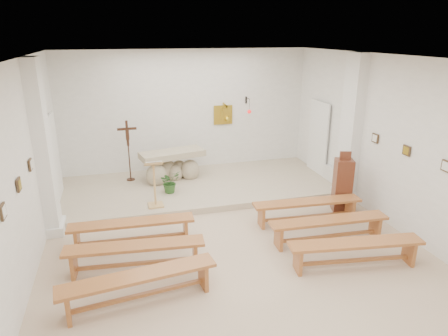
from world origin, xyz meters
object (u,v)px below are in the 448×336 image
object	(u,v)px
lectern	(155,183)
bench_left_front	(132,227)
altar	(172,168)
bench_right_third	(355,248)
bench_left_third	(139,282)
bench_left_second	(135,251)
bench_right_front	(307,206)
bench_right_second	(329,225)
donation_pedestal	(342,185)
crucifix_stand	(128,146)

from	to	relation	value
lectern	bench_left_front	size ratio (longest dim) A/B	0.47
altar	bench_right_third	bearing A→B (deg)	-75.25
lectern	bench_left_third	world-z (taller)	lectern
bench_left_front	bench_right_third	world-z (taller)	same
bench_left_second	bench_right_third	distance (m)	3.79
bench_right_front	bench_right_second	bearing A→B (deg)	-86.15
bench_left_front	bench_left_third	world-z (taller)	same
altar	bench_left_second	xyz separation A→B (m)	(-1.22, -3.94, -0.11)
bench_left_front	bench_left_second	distance (m)	0.91
donation_pedestal	bench_right_third	bearing A→B (deg)	-97.65
crucifix_stand	bench_left_third	xyz separation A→B (m)	(-0.13, -5.11, -0.71)
bench_left_second	bench_right_second	size ratio (longest dim) A/B	1.00
bench_left_second	bench_right_third	world-z (taller)	same
altar	lectern	distance (m)	1.78
bench_left_second	bench_right_front	bearing A→B (deg)	19.60
bench_right_front	donation_pedestal	bearing A→B (deg)	22.52
bench_left_third	bench_right_front	bearing A→B (deg)	18.93
lectern	bench_right_third	xyz separation A→B (m)	(3.09, -3.20, -0.33)
altar	crucifix_stand	xyz separation A→B (m)	(-1.09, 0.25, 0.60)
altar	crucifix_stand	size ratio (longest dim) A/B	1.10
lectern	bench_left_second	xyz separation A→B (m)	(-0.59, -2.29, -0.33)
bench_left_third	bench_right_third	world-z (taller)	same
crucifix_stand	bench_right_front	size ratio (longest dim) A/B	0.68
altar	crucifix_stand	distance (m)	1.27
bench_left_front	bench_left_third	bearing A→B (deg)	-86.97
altar	bench_left_second	world-z (taller)	altar
lectern	bench_left_third	xyz separation A→B (m)	(-0.59, -3.20, -0.33)
bench_right_second	lectern	bearing A→B (deg)	146.38
crucifix_stand	donation_pedestal	world-z (taller)	crucifix_stand
donation_pedestal	bench_right_second	world-z (taller)	donation_pedestal
crucifix_stand	bench_left_front	world-z (taller)	crucifix_stand
bench_right_front	bench_left_second	xyz separation A→B (m)	(-3.68, -0.91, 0.00)
lectern	bench_right_front	world-z (taller)	lectern
bench_left_front	bench_right_second	xyz separation A→B (m)	(3.68, -0.91, 0.00)
altar	bench_left_third	size ratio (longest dim) A/B	0.75
lectern	bench_right_second	bearing A→B (deg)	-37.61
altar	bench_left_front	bearing A→B (deg)	-124.03
altar	bench_right_second	xyz separation A→B (m)	(2.46, -3.94, -0.11)
altar	donation_pedestal	size ratio (longest dim) A/B	1.26
bench_left_front	bench_right_front	xyz separation A→B (m)	(3.68, 0.00, 0.00)
altar	bench_right_front	distance (m)	3.91
lectern	bench_left_front	bearing A→B (deg)	-114.21
bench_right_front	bench_right_second	size ratio (longest dim) A/B	1.00
crucifix_stand	bench_left_front	size ratio (longest dim) A/B	0.68
bench_left_third	lectern	bearing A→B (deg)	72.12
crucifix_stand	bench_left_second	distance (m)	4.26
bench_left_third	crucifix_stand	bearing A→B (deg)	81.10
bench_right_third	bench_right_second	bearing A→B (deg)	97.85
lectern	bench_right_third	size ratio (longest dim) A/B	0.47
bench_right_third	bench_left_second	bearing A→B (deg)	173.94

